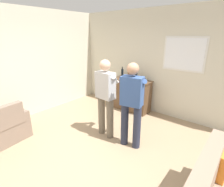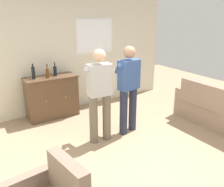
# 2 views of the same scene
# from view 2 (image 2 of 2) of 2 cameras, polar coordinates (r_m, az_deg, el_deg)

# --- Properties ---
(ground) EXTENTS (10.40, 10.40, 0.00)m
(ground) POSITION_cam_2_polar(r_m,az_deg,el_deg) (4.30, 6.48, -13.68)
(ground) COLOR #9E8466
(wall_back_with_window) EXTENTS (5.20, 0.15, 2.80)m
(wall_back_with_window) POSITION_cam_2_polar(r_m,az_deg,el_deg) (6.00, -9.31, 9.89)
(wall_back_with_window) COLOR beige
(wall_back_with_window) RESTS_ON ground
(sideboard_cabinet) EXTENTS (1.13, 0.49, 0.92)m
(sideboard_cabinet) POSITION_cam_2_polar(r_m,az_deg,el_deg) (5.66, -13.53, -0.76)
(sideboard_cabinet) COLOR brown
(sideboard_cabinet) RESTS_ON ground
(bottle_wine_green) EXTENTS (0.07, 0.07, 0.29)m
(bottle_wine_green) POSITION_cam_2_polar(r_m,az_deg,el_deg) (5.44, -14.53, 4.59)
(bottle_wine_green) COLOR #593314
(bottle_wine_green) RESTS_ON sideboard_cabinet
(bottle_liquor_amber) EXTENTS (0.08, 0.08, 0.30)m
(bottle_liquor_amber) POSITION_cam_2_polar(r_m,az_deg,el_deg) (5.57, -12.88, 5.09)
(bottle_liquor_amber) COLOR black
(bottle_liquor_amber) RESTS_ON sideboard_cabinet
(bottle_spirits_clear) EXTENTS (0.07, 0.07, 0.32)m
(bottle_spirits_clear) POSITION_cam_2_polar(r_m,az_deg,el_deg) (5.42, -17.55, 4.58)
(bottle_spirits_clear) COLOR black
(bottle_spirits_clear) RESTS_ON sideboard_cabinet
(person_standing_left) EXTENTS (0.56, 0.49, 1.68)m
(person_standing_left) POSITION_cam_2_polar(r_m,az_deg,el_deg) (4.33, -2.88, 0.38)
(person_standing_left) COLOR #6B6051
(person_standing_left) RESTS_ON ground
(person_standing_right) EXTENTS (0.55, 0.51, 1.68)m
(person_standing_right) POSITION_cam_2_polar(r_m,az_deg,el_deg) (4.67, 3.73, 1.75)
(person_standing_right) COLOR #282D42
(person_standing_right) RESTS_ON ground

